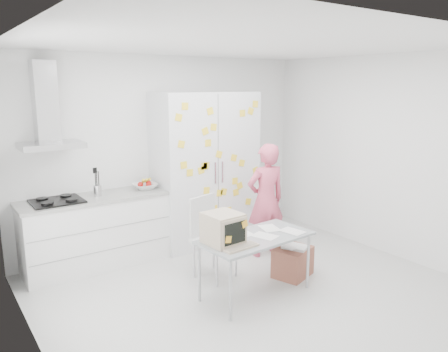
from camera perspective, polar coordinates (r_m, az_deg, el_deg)
floor at (r=5.16m, az=3.68°, el=-14.77°), size 4.50×4.00×0.02m
walls at (r=5.28m, az=-0.99°, el=1.49°), size 4.52×4.01×2.70m
ceiling at (r=4.63m, az=4.15°, el=16.78°), size 4.50×4.00×0.02m
counter_run at (r=5.85m, az=-16.34°, el=-6.85°), size 1.84×0.63×1.28m
range_hood at (r=5.58m, az=-22.12°, el=7.48°), size 0.70×0.48×1.01m
tall_cabinet at (r=6.35m, az=-2.42°, el=0.96°), size 1.50×0.68×2.20m
person at (r=5.92m, az=5.49°, el=-3.17°), size 0.61×0.45×1.54m
desk at (r=4.64m, az=1.57°, el=-7.52°), size 1.30×0.72×1.00m
chair at (r=5.30m, az=-1.84°, el=-7.32°), size 0.55×0.55×0.99m
cardboard_box at (r=5.49m, az=8.97°, el=-10.96°), size 0.54×0.48×0.39m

